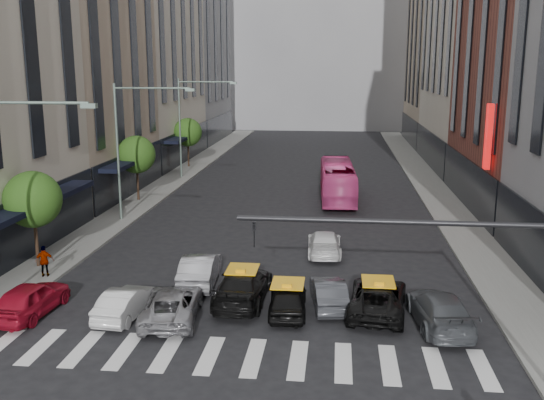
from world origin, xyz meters
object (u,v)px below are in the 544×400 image
(car_red, at_px, (30,299))
(taxi_left, at_px, (243,286))
(taxi_center, at_px, (288,299))
(car_white_front, at_px, (125,302))
(bus, at_px, (337,181))
(streetlamp_far, at_px, (190,115))
(pedestrian_far, at_px, (45,261))
(streetlamp_mid, at_px, (131,134))

(car_red, distance_m, taxi_left, 8.93)
(taxi_center, bearing_deg, car_white_front, 6.17)
(car_white_front, xyz_separation_m, bus, (8.66, 23.87, 0.84))
(car_white_front, relative_size, taxi_center, 0.98)
(streetlamp_far, bearing_deg, pedestrian_far, -91.32)
(pedestrian_far, bearing_deg, streetlamp_mid, -110.76)
(streetlamp_mid, height_order, car_red, streetlamp_mid)
(car_red, xyz_separation_m, bus, (12.66, 24.15, 0.74))
(bus, relative_size, pedestrian_far, 6.82)
(car_red, bearing_deg, bus, -113.95)
(car_white_front, height_order, pedestrian_far, pedestrian_far)
(streetlamp_mid, bearing_deg, bus, 31.88)
(streetlamp_mid, height_order, taxi_left, streetlamp_mid)
(streetlamp_far, relative_size, taxi_left, 1.73)
(taxi_center, xyz_separation_m, bus, (1.98, 22.80, 0.81))
(pedestrian_far, bearing_deg, car_red, 91.48)
(streetlamp_far, bearing_deg, streetlamp_mid, -90.00)
(streetlamp_far, height_order, bus, streetlamp_far)
(car_red, bearing_deg, streetlamp_far, -84.75)
(bus, bearing_deg, taxi_center, 82.56)
(streetlamp_far, relative_size, pedestrian_far, 5.82)
(pedestrian_far, bearing_deg, car_white_front, 126.29)
(bus, bearing_deg, streetlamp_mid, 29.41)
(streetlamp_mid, xyz_separation_m, taxi_left, (9.44, -13.36, -5.15))
(streetlamp_mid, bearing_deg, taxi_left, -54.74)
(streetlamp_far, xyz_separation_m, pedestrian_far, (-0.63, -27.48, -4.98))
(streetlamp_far, bearing_deg, taxi_center, -69.23)
(streetlamp_far, xyz_separation_m, taxi_center, (11.53, -30.40, -5.25))
(taxi_left, xyz_separation_m, taxi_center, (2.08, -1.04, -0.10))
(taxi_center, height_order, bus, bus)
(car_red, bearing_deg, streetlamp_mid, -83.21)
(streetlamp_far, distance_m, bus, 16.12)
(car_white_front, xyz_separation_m, taxi_center, (6.68, 1.08, 0.03))
(taxi_center, height_order, pedestrian_far, pedestrian_far)
(car_white_front, xyz_separation_m, pedestrian_far, (-5.48, 3.99, 0.30))
(taxi_left, bearing_deg, car_white_front, 26.12)
(car_red, xyz_separation_m, pedestrian_far, (-1.48, 4.27, 0.20))
(streetlamp_mid, xyz_separation_m, taxi_center, (11.53, -14.40, -5.25))
(streetlamp_mid, relative_size, car_red, 2.12)
(streetlamp_far, bearing_deg, taxi_left, -72.17)
(streetlamp_mid, xyz_separation_m, car_white_front, (4.84, -15.47, -5.28))
(streetlamp_mid, relative_size, pedestrian_far, 5.82)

